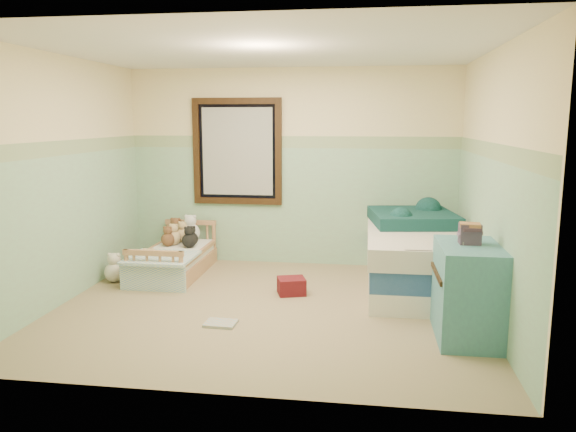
# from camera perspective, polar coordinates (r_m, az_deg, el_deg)

# --- Properties ---
(floor) EXTENTS (4.20, 3.60, 0.02)m
(floor) POSITION_cam_1_polar(r_m,az_deg,el_deg) (5.63, -2.17, -9.48)
(floor) COLOR #8F7A55
(floor) RESTS_ON ground
(ceiling) EXTENTS (4.20, 3.60, 0.02)m
(ceiling) POSITION_cam_1_polar(r_m,az_deg,el_deg) (5.35, -2.36, 16.90)
(ceiling) COLOR silver
(ceiling) RESTS_ON wall_back
(wall_back) EXTENTS (4.20, 0.04, 2.50)m
(wall_back) POSITION_cam_1_polar(r_m,az_deg,el_deg) (7.11, 0.36, 5.00)
(wall_back) COLOR beige
(wall_back) RESTS_ON floor
(wall_front) EXTENTS (4.20, 0.04, 2.50)m
(wall_front) POSITION_cam_1_polar(r_m,az_deg,el_deg) (3.61, -7.41, 0.12)
(wall_front) COLOR beige
(wall_front) RESTS_ON floor
(wall_left) EXTENTS (0.04, 3.60, 2.50)m
(wall_left) POSITION_cam_1_polar(r_m,az_deg,el_deg) (6.08, -22.15, 3.44)
(wall_left) COLOR beige
(wall_left) RESTS_ON floor
(wall_right) EXTENTS (0.04, 3.60, 2.50)m
(wall_right) POSITION_cam_1_polar(r_m,az_deg,el_deg) (5.38, 20.34, 2.80)
(wall_right) COLOR beige
(wall_right) RESTS_ON floor
(wainscot_mint) EXTENTS (4.20, 0.01, 1.50)m
(wainscot_mint) POSITION_cam_1_polar(r_m,az_deg,el_deg) (7.16, 0.34, 1.00)
(wainscot_mint) COLOR #86A88C
(wainscot_mint) RESTS_ON floor
(border_strip) EXTENTS (4.20, 0.01, 0.15)m
(border_strip) POSITION_cam_1_polar(r_m,az_deg,el_deg) (7.08, 0.34, 7.61)
(border_strip) COLOR #3F6443
(border_strip) RESTS_ON wall_back
(window_frame) EXTENTS (1.16, 0.06, 1.36)m
(window_frame) POSITION_cam_1_polar(r_m,az_deg,el_deg) (7.19, -5.26, 6.61)
(window_frame) COLOR black
(window_frame) RESTS_ON wall_back
(window_blinds) EXTENTS (0.92, 0.01, 1.12)m
(window_blinds) POSITION_cam_1_polar(r_m,az_deg,el_deg) (7.20, -5.24, 6.61)
(window_blinds) COLOR beige
(window_blinds) RESTS_ON window_frame
(toddler_bed_frame) EXTENTS (0.69, 1.38, 0.18)m
(toddler_bed_frame) POSITION_cam_1_polar(r_m,az_deg,el_deg) (6.91, -11.57, -5.14)
(toddler_bed_frame) COLOR #9F6C4C
(toddler_bed_frame) RESTS_ON floor
(toddler_mattress) EXTENTS (0.63, 1.32, 0.12)m
(toddler_mattress) POSITION_cam_1_polar(r_m,az_deg,el_deg) (6.87, -11.62, -3.95)
(toddler_mattress) COLOR white
(toddler_mattress) RESTS_ON toddler_bed_frame
(patchwork_quilt) EXTENTS (0.75, 0.69, 0.03)m
(patchwork_quilt) POSITION_cam_1_polar(r_m,az_deg,el_deg) (6.47, -12.91, -4.19)
(patchwork_quilt) COLOR #6496D1
(patchwork_quilt) RESTS_ON toddler_mattress
(plush_bed_brown) EXTENTS (0.21, 0.21, 0.21)m
(plush_bed_brown) POSITION_cam_1_polar(r_m,az_deg,el_deg) (7.35, -11.46, -1.74)
(plush_bed_brown) COLOR brown
(plush_bed_brown) RESTS_ON toddler_mattress
(plush_bed_white) EXTENTS (0.24, 0.24, 0.24)m
(plush_bed_white) POSITION_cam_1_polar(r_m,az_deg,el_deg) (7.28, -9.98, -1.68)
(plush_bed_white) COLOR silver
(plush_bed_white) RESTS_ON toddler_mattress
(plush_bed_tan) EXTENTS (0.18, 0.18, 0.18)m
(plush_bed_tan) POSITION_cam_1_polar(r_m,az_deg,el_deg) (7.13, -11.66, -2.20)
(plush_bed_tan) COLOR tan
(plush_bed_tan) RESTS_ON toddler_mattress
(plush_bed_dark) EXTENTS (0.17, 0.17, 0.17)m
(plush_bed_dark) POSITION_cam_1_polar(r_m,az_deg,el_deg) (7.06, -9.90, -2.32)
(plush_bed_dark) COLOR black
(plush_bed_dark) RESTS_ON toddler_mattress
(plush_floor_cream) EXTENTS (0.23, 0.23, 0.23)m
(plush_floor_cream) POSITION_cam_1_polar(r_m,az_deg,el_deg) (6.74, -17.40, -5.53)
(plush_floor_cream) COLOR beige
(plush_floor_cream) RESTS_ON floor
(plush_floor_tan) EXTENTS (0.24, 0.24, 0.24)m
(plush_floor_tan) POSITION_cam_1_polar(r_m,az_deg,el_deg) (6.84, -14.07, -5.13)
(plush_floor_tan) COLOR tan
(plush_floor_tan) RESTS_ON floor
(twin_bed_frame) EXTENTS (1.08, 2.17, 0.22)m
(twin_bed_frame) POSITION_cam_1_polar(r_m,az_deg,el_deg) (6.46, 13.15, -6.07)
(twin_bed_frame) COLOR silver
(twin_bed_frame) RESTS_ON floor
(twin_boxspring) EXTENTS (1.08, 2.17, 0.22)m
(twin_boxspring) POSITION_cam_1_polar(r_m,az_deg,el_deg) (6.40, 13.22, -4.18)
(twin_boxspring) COLOR navy
(twin_boxspring) RESTS_ON twin_bed_frame
(twin_mattress) EXTENTS (1.13, 2.21, 0.22)m
(twin_mattress) POSITION_cam_1_polar(r_m,az_deg,el_deg) (6.35, 13.30, -2.25)
(twin_mattress) COLOR silver
(twin_mattress) RESTS_ON twin_boxspring
(teal_blanket) EXTENTS (1.05, 1.10, 0.14)m
(teal_blanket) POSITION_cam_1_polar(r_m,az_deg,el_deg) (6.61, 12.71, -0.17)
(teal_blanket) COLOR black
(teal_blanket) RESTS_ON twin_mattress
(dresser) EXTENTS (0.51, 0.82, 0.82)m
(dresser) POSITION_cam_1_polar(r_m,az_deg,el_deg) (5.01, 17.99, -7.42)
(dresser) COLOR teal
(dresser) RESTS_ON floor
(book_stack) EXTENTS (0.18, 0.14, 0.17)m
(book_stack) POSITION_cam_1_polar(r_m,az_deg,el_deg) (4.93, 18.21, -1.77)
(book_stack) COLOR #52262D
(book_stack) RESTS_ON dresser
(red_pillow) EXTENTS (0.35, 0.32, 0.18)m
(red_pillow) POSITION_cam_1_polar(r_m,az_deg,el_deg) (6.01, 0.36, -7.22)
(red_pillow) COLOR maroon
(red_pillow) RESTS_ON floor
(floor_book) EXTENTS (0.29, 0.23, 0.03)m
(floor_book) POSITION_cam_1_polar(r_m,az_deg,el_deg) (5.21, -6.94, -10.91)
(floor_book) COLOR #D38B46
(floor_book) RESTS_ON floor
(extra_plush_0) EXTENTS (0.18, 0.18, 0.18)m
(extra_plush_0) POSITION_cam_1_polar(r_m,az_deg,el_deg) (7.27, -10.76, -1.93)
(extra_plush_0) COLOR tan
(extra_plush_0) RESTS_ON toddler_mattress
(extra_plush_1) EXTENTS (0.17, 0.17, 0.17)m
(extra_plush_1) POSITION_cam_1_polar(r_m,az_deg,el_deg) (7.07, -12.24, -2.37)
(extra_plush_1) COLOR brown
(extra_plush_1) RESTS_ON toddler_mattress
(extra_plush_2) EXTENTS (0.18, 0.18, 0.18)m
(extra_plush_2) POSITION_cam_1_polar(r_m,az_deg,el_deg) (6.94, -10.14, -2.50)
(extra_plush_2) COLOR black
(extra_plush_2) RESTS_ON toddler_mattress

